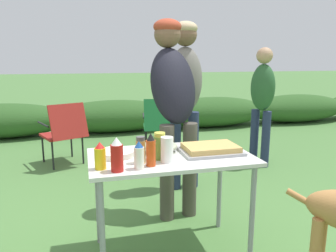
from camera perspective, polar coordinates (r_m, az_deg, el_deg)
name	(u,v)px	position (r m, az deg, el deg)	size (l,w,h in m)	color
shrub_hedge	(115,116)	(6.36, -9.30, 1.74)	(14.40, 0.90, 0.61)	#2D5623
folding_table	(171,166)	(2.27, 0.44, -6.97)	(1.10, 0.64, 0.74)	silver
food_tray	(210,149)	(2.31, 7.41, -4.00)	(0.41, 0.30, 0.06)	#9E9EA3
plate_stack	(116,153)	(2.24, -9.05, -4.73)	(0.25, 0.25, 0.04)	white
mixing_bowl	(159,146)	(2.32, -1.52, -3.55)	(0.25, 0.25, 0.08)	#ADBC99
paper_cup_stack	(167,150)	(2.08, -0.17, -4.14)	(0.08, 0.08, 0.16)	white
mustard_bottle	(100,156)	(1.99, -11.74, -5.18)	(0.07, 0.07, 0.17)	yellow
mayo_bottle	(139,156)	(1.96, -5.06, -5.18)	(0.06, 0.06, 0.17)	silver
relish_jar	(160,146)	(2.14, -1.45, -3.54)	(0.08, 0.08, 0.18)	olive
spice_jar	(141,150)	(2.07, -4.77, -4.22)	(0.06, 0.06, 0.17)	#B2893D
ketchup_bottle	(117,155)	(1.93, -8.90, -5.05)	(0.07, 0.07, 0.21)	red
hot_sauce_bottle	(151,150)	(2.00, -3.01, -4.26)	(0.06, 0.06, 0.21)	#CC4214
standing_person_in_red_jacket	(173,95)	(2.84, 0.92, 5.44)	(0.46, 0.57, 1.73)	#4C473D
standing_person_in_gray_fleece	(185,87)	(3.40, 2.97, 6.85)	(0.37, 0.27, 1.75)	#232D4C
standing_person_in_navy_coat	(262,96)	(4.36, 16.10, 5.07)	(0.35, 0.40, 1.52)	#232D4C
camp_chair_green_behind_table	(160,123)	(4.76, -1.46, 0.55)	(0.56, 0.66, 0.83)	#19602D
camp_chair_near_hedge	(64,131)	(4.47, -17.61, -0.75)	(0.66, 0.72, 0.83)	maroon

